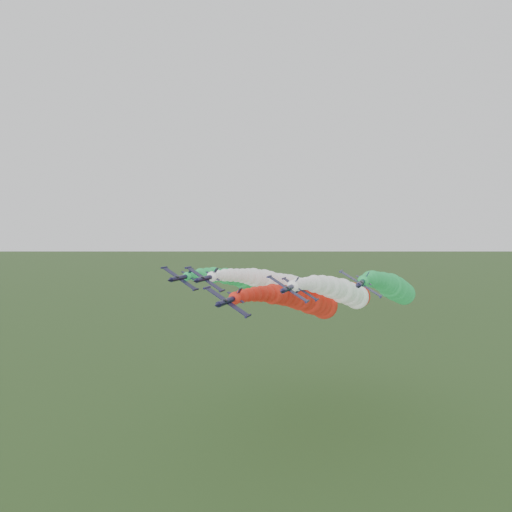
% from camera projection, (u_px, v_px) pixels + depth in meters
% --- Properties ---
extents(ground, '(3000.00, 3000.00, 0.00)m').
position_uv_depth(ground, '(267.00, 500.00, 105.35)').
color(ground, '#3A5E29').
rests_on(ground, ground).
extents(jet_lead, '(14.05, 71.37, 16.93)m').
position_uv_depth(jet_lead, '(305.00, 301.00, 134.92)').
color(jet_lead, black).
rests_on(jet_lead, ground).
extents(jet_inner_left, '(13.66, 70.98, 16.54)m').
position_uv_depth(jet_inner_left, '(280.00, 284.00, 153.48)').
color(jet_inner_left, black).
rests_on(jet_inner_left, ground).
extents(jet_inner_right, '(13.89, 71.21, 16.77)m').
position_uv_depth(jet_inner_right, '(341.00, 291.00, 145.47)').
color(jet_inner_right, black).
rests_on(jet_inner_right, ground).
extents(jet_outer_left, '(13.77, 71.09, 16.65)m').
position_uv_depth(jet_outer_left, '(257.00, 283.00, 157.90)').
color(jet_outer_left, black).
rests_on(jet_outer_left, ground).
extents(jet_outer_right, '(13.59, 70.91, 16.47)m').
position_uv_depth(jet_outer_right, '(392.00, 287.00, 144.54)').
color(jet_outer_right, black).
rests_on(jet_outer_right, ground).
extents(jet_trail, '(14.09, 71.41, 16.97)m').
position_uv_depth(jet_trail, '(345.00, 292.00, 162.11)').
color(jet_trail, black).
rests_on(jet_trail, ground).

